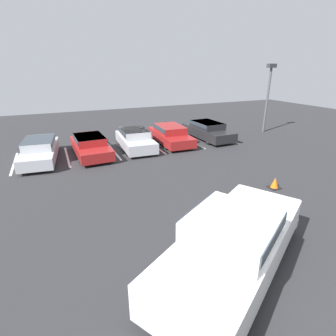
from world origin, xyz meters
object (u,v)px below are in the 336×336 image
at_px(parked_sedan_a, 40,149).
at_px(traffic_cone, 275,183).
at_px(parked_sedan_d, 170,134).
at_px(light_post, 268,90).
at_px(parked_sedan_b, 90,145).
at_px(parked_sedan_e, 207,130).
at_px(parked_sedan_c, 135,139).
at_px(pickup_truck, 235,242).

relative_size(parked_sedan_a, traffic_cone, 10.01).
xyz_separation_m(parked_sedan_d, light_post, (8.60, 0.01, 2.70)).
relative_size(parked_sedan_d, light_post, 0.91).
distance_m(parked_sedan_b, parked_sedan_e, 8.71).
height_order(parked_sedan_b, parked_sedan_c, parked_sedan_c).
bearing_deg(light_post, parked_sedan_e, 179.95).
xyz_separation_m(parked_sedan_b, parked_sedan_d, (5.61, 0.47, 0.03)).
distance_m(parked_sedan_b, traffic_cone, 10.72).
bearing_deg(parked_sedan_a, parked_sedan_b, 94.01).
distance_m(parked_sedan_c, light_post, 11.61).
distance_m(pickup_truck, parked_sedan_a, 12.72).
xyz_separation_m(parked_sedan_d, parked_sedan_e, (3.09, 0.02, 0.00)).
height_order(parked_sedan_c, traffic_cone, parked_sedan_c).
height_order(parked_sedan_b, light_post, light_post).
relative_size(parked_sedan_b, parked_sedan_c, 1.04).
bearing_deg(parked_sedan_b, parked_sedan_d, 92.63).
bearing_deg(parked_sedan_d, parked_sedan_e, 93.30).
bearing_deg(parked_sedan_c, light_post, 94.77).
xyz_separation_m(pickup_truck, light_post, (12.26, 12.17, 2.46)).
bearing_deg(parked_sedan_d, parked_sedan_b, -82.19).
xyz_separation_m(parked_sedan_c, parked_sedan_d, (2.69, 0.29, -0.01)).
bearing_deg(pickup_truck, parked_sedan_a, 81.54).
bearing_deg(pickup_truck, parked_sedan_c, 54.80).
bearing_deg(traffic_cone, pickup_truck, -144.90).
bearing_deg(parked_sedan_e, parked_sedan_a, -89.43).
distance_m(pickup_truck, parked_sedan_d, 12.70).
bearing_deg(parked_sedan_d, traffic_cone, 11.07).
relative_size(parked_sedan_c, parked_sedan_e, 0.94).
height_order(light_post, traffic_cone, light_post).
distance_m(parked_sedan_c, traffic_cone, 9.31).
bearing_deg(pickup_truck, light_post, 14.25).
height_order(parked_sedan_b, traffic_cone, parked_sedan_b).
bearing_deg(parked_sedan_c, parked_sedan_b, -83.16).
xyz_separation_m(parked_sedan_b, traffic_cone, (6.85, -8.24, -0.42)).
bearing_deg(pickup_truck, parked_sedan_d, 42.70).
relative_size(parked_sedan_e, traffic_cone, 9.81).
height_order(parked_sedan_c, parked_sedan_d, parked_sedan_c).
height_order(parked_sedan_c, light_post, light_post).
bearing_deg(parked_sedan_a, parked_sedan_c, 96.84).
height_order(parked_sedan_a, light_post, light_post).
relative_size(pickup_truck, parked_sedan_a, 1.21).
xyz_separation_m(parked_sedan_e, light_post, (5.51, -0.01, 2.70)).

